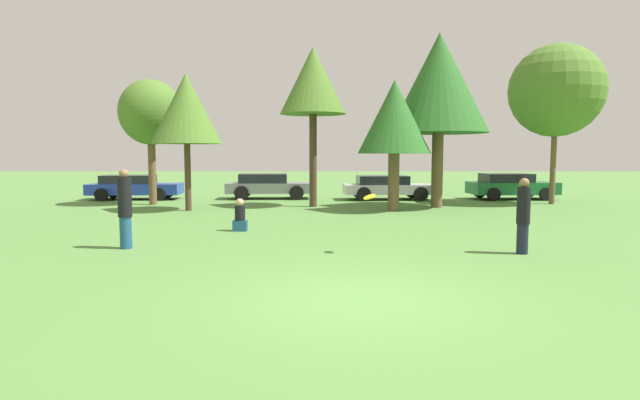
# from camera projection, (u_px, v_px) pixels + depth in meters

# --- Properties ---
(ground_plane) EXTENTS (120.00, 120.00, 0.00)m
(ground_plane) POSITION_uv_depth(u_px,v_px,m) (360.00, 300.00, 7.88)
(ground_plane) COLOR #54843D
(person_thrower) EXTENTS (0.33, 0.33, 1.91)m
(person_thrower) POSITION_uv_depth(u_px,v_px,m) (126.00, 208.00, 12.11)
(person_thrower) COLOR navy
(person_thrower) RESTS_ON ground
(person_catcher) EXTENTS (0.30, 0.30, 1.73)m
(person_catcher) POSITION_uv_depth(u_px,v_px,m) (525.00, 215.00, 11.44)
(person_catcher) COLOR #191E33
(person_catcher) RESTS_ON ground
(frisbee) EXTENTS (0.29, 0.28, 0.16)m
(frisbee) POSITION_uv_depth(u_px,v_px,m) (371.00, 197.00, 11.43)
(frisbee) COLOR yellow
(bystander_sitting) EXTENTS (0.41, 0.34, 0.96)m
(bystander_sitting) POSITION_uv_depth(u_px,v_px,m) (241.00, 217.00, 14.96)
(bystander_sitting) COLOR navy
(bystander_sitting) RESTS_ON ground
(tree_0) EXTENTS (2.75, 2.75, 5.57)m
(tree_0) POSITION_uv_depth(u_px,v_px,m) (152.00, 113.00, 22.49)
(tree_0) COLOR brown
(tree_0) RESTS_ON ground
(tree_1) EXTENTS (2.77, 2.77, 5.45)m
(tree_1) POSITION_uv_depth(u_px,v_px,m) (188.00, 109.00, 20.06)
(tree_1) COLOR #473323
(tree_1) RESTS_ON ground
(tree_2) EXTENTS (2.83, 2.83, 6.81)m
(tree_2) POSITION_uv_depth(u_px,v_px,m) (314.00, 82.00, 21.50)
(tree_2) COLOR #473323
(tree_2) RESTS_ON ground
(tree_3) EXTENTS (2.89, 2.89, 5.18)m
(tree_3) POSITION_uv_depth(u_px,v_px,m) (396.00, 118.00, 19.94)
(tree_3) COLOR brown
(tree_3) RESTS_ON ground
(tree_4) EXTENTS (4.18, 4.18, 7.33)m
(tree_4) POSITION_uv_depth(u_px,v_px,m) (440.00, 84.00, 21.18)
(tree_4) COLOR brown
(tree_4) RESTS_ON ground
(tree_5) EXTENTS (4.13, 4.13, 7.17)m
(tree_5) POSITION_uv_depth(u_px,v_px,m) (558.00, 91.00, 22.62)
(tree_5) COLOR brown
(tree_5) RESTS_ON ground
(parked_car_blue) EXTENTS (4.57, 2.08, 1.22)m
(parked_car_blue) POSITION_uv_depth(u_px,v_px,m) (135.00, 187.00, 25.47)
(parked_car_blue) COLOR #1E389E
(parked_car_blue) RESTS_ON ground
(parked_car_grey) EXTENTS (4.46, 2.11, 1.28)m
(parked_car_grey) POSITION_uv_depth(u_px,v_px,m) (269.00, 185.00, 25.86)
(parked_car_grey) COLOR slate
(parked_car_grey) RESTS_ON ground
(parked_car_silver) EXTENTS (4.59, 2.22, 1.20)m
(parked_car_silver) POSITION_uv_depth(u_px,v_px,m) (388.00, 187.00, 25.34)
(parked_car_silver) COLOR #B2B2B7
(parked_car_silver) RESTS_ON ground
(parked_car_green) EXTENTS (4.29, 2.19, 1.30)m
(parked_car_green) POSITION_uv_depth(u_px,v_px,m) (512.00, 186.00, 25.49)
(parked_car_green) COLOR #196633
(parked_car_green) RESTS_ON ground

